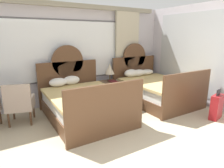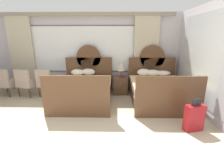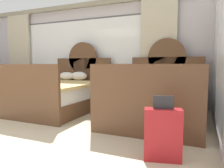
# 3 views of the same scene
# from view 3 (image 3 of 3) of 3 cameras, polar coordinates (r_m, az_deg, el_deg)

# --- Properties ---
(wall_back_window) EXTENTS (6.72, 0.22, 2.70)m
(wall_back_window) POSITION_cam_3_polar(r_m,az_deg,el_deg) (5.95, -8.66, 8.87)
(wall_back_window) COLOR silver
(wall_back_window) RESTS_ON ground_plane
(bed_near_window) EXTENTS (1.61, 2.14, 1.63)m
(bed_near_window) POSITION_cam_3_polar(r_m,az_deg,el_deg) (4.87, -14.03, -2.73)
(bed_near_window) COLOR brown
(bed_near_window) RESTS_ON ground_plane
(bed_near_mirror) EXTENTS (1.61, 2.14, 1.63)m
(bed_near_mirror) POSITION_cam_3_polar(r_m,az_deg,el_deg) (3.97, 12.44, -4.42)
(bed_near_mirror) COLOR brown
(bed_near_mirror) RESTS_ON ground_plane
(nightstand_between_beds) EXTENTS (0.46, 0.49, 0.59)m
(nightstand_between_beds) POSITION_cam_3_polar(r_m,az_deg,el_deg) (4.96, 1.35, -3.20)
(nightstand_between_beds) COLOR brown
(nightstand_between_beds) RESTS_ON ground_plane
(table_lamp_on_nightstand) EXTENTS (0.27, 0.27, 0.50)m
(table_lamp_on_nightstand) POSITION_cam_3_polar(r_m,az_deg,el_deg) (4.90, 1.53, 4.28)
(table_lamp_on_nightstand) COLOR brown
(table_lamp_on_nightstand) RESTS_ON nightstand_between_beds
(book_on_nightstand) EXTENTS (0.18, 0.26, 0.03)m
(book_on_nightstand) POSITION_cam_3_polar(r_m,az_deg,el_deg) (4.82, 1.48, 0.27)
(book_on_nightstand) COLOR maroon
(book_on_nightstand) RESTS_ON nightstand_between_beds
(armchair_by_window_left) EXTENTS (0.66, 0.66, 0.91)m
(armchair_by_window_left) POSITION_cam_3_polar(r_m,az_deg,el_deg) (6.00, -21.77, -0.28)
(armchair_by_window_left) COLOR #B29E8E
(armchair_by_window_left) RESTS_ON ground_plane
(armchair_by_window_centre) EXTENTS (0.65, 0.65, 0.91)m
(armchair_by_window_centre) POSITION_cam_3_polar(r_m,az_deg,el_deg) (6.49, -25.99, -0.04)
(armchair_by_window_centre) COLOR #B29E8E
(armchair_by_window_centre) RESTS_ON ground_plane
(suitcase_on_floor) EXTENTS (0.42, 0.26, 0.70)m
(suitcase_on_floor) POSITION_cam_3_polar(r_m,az_deg,el_deg) (2.36, 13.75, -13.22)
(suitcase_on_floor) COLOR maroon
(suitcase_on_floor) RESTS_ON ground_plane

